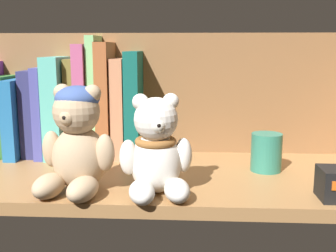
{
  "coord_description": "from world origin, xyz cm",
  "views": [
    {
      "loc": [
        7.43,
        -69.06,
        23.52
      ],
      "look_at": [
        3.4,
        0.0,
        10.35
      ],
      "focal_mm": 44.44,
      "sensor_mm": 36.0,
      "label": 1
    }
  ],
  "objects_px": {
    "book_8": "(75,107)",
    "book_11": "(108,100)",
    "book_4": "(22,116)",
    "book_10": "(96,97)",
    "book_3": "(8,115)",
    "book_9": "(86,100)",
    "book_12": "(121,107)",
    "book_6": "(47,111)",
    "teddy_bear_larger": "(77,141)",
    "book_13": "(135,104)",
    "teddy_bear_smaller": "(156,152)",
    "book_5": "(35,112)",
    "pillar_candle": "(266,152)",
    "book_7": "(61,106)"
  },
  "relations": [
    {
      "from": "book_9",
      "to": "book_10",
      "type": "relative_size",
      "value": 0.93
    },
    {
      "from": "book_7",
      "to": "book_12",
      "type": "relative_size",
      "value": 1.01
    },
    {
      "from": "book_4",
      "to": "book_5",
      "type": "xyz_separation_m",
      "value": [
        0.03,
        0.0,
        0.01
      ]
    },
    {
      "from": "teddy_bear_larger",
      "to": "pillar_candle",
      "type": "xyz_separation_m",
      "value": [
        0.3,
        0.12,
        -0.04
      ]
    },
    {
      "from": "book_6",
      "to": "book_8",
      "type": "distance_m",
      "value": 0.06
    },
    {
      "from": "book_3",
      "to": "book_6",
      "type": "relative_size",
      "value": 0.9
    },
    {
      "from": "book_4",
      "to": "book_12",
      "type": "height_order",
      "value": "book_12"
    },
    {
      "from": "book_9",
      "to": "teddy_bear_larger",
      "type": "height_order",
      "value": "book_9"
    },
    {
      "from": "book_6",
      "to": "book_12",
      "type": "xyz_separation_m",
      "value": [
        0.15,
        0.0,
        0.01
      ]
    },
    {
      "from": "book_3",
      "to": "teddy_bear_smaller",
      "type": "relative_size",
      "value": 1.06
    },
    {
      "from": "book_3",
      "to": "book_10",
      "type": "bearing_deg",
      "value": 0.0
    },
    {
      "from": "book_7",
      "to": "pillar_candle",
      "type": "relative_size",
      "value": 2.94
    },
    {
      "from": "teddy_bear_larger",
      "to": "book_13",
      "type": "bearing_deg",
      "value": 74.92
    },
    {
      "from": "book_9",
      "to": "book_11",
      "type": "xyz_separation_m",
      "value": [
        0.04,
        0.0,
        0.0
      ]
    },
    {
      "from": "book_6",
      "to": "book_8",
      "type": "height_order",
      "value": "book_8"
    },
    {
      "from": "book_4",
      "to": "book_6",
      "type": "relative_size",
      "value": 0.87
    },
    {
      "from": "book_8",
      "to": "book_12",
      "type": "relative_size",
      "value": 0.99
    },
    {
      "from": "book_4",
      "to": "teddy_bear_larger",
      "type": "distance_m",
      "value": 0.28
    },
    {
      "from": "book_8",
      "to": "book_11",
      "type": "height_order",
      "value": "book_11"
    },
    {
      "from": "book_3",
      "to": "teddy_bear_larger",
      "type": "height_order",
      "value": "teddy_bear_larger"
    },
    {
      "from": "book_4",
      "to": "book_6",
      "type": "height_order",
      "value": "book_6"
    },
    {
      "from": "book_9",
      "to": "book_12",
      "type": "distance_m",
      "value": 0.07
    },
    {
      "from": "teddy_bear_larger",
      "to": "book_3",
      "type": "bearing_deg",
      "value": 132.9
    },
    {
      "from": "book_5",
      "to": "book_13",
      "type": "height_order",
      "value": "book_13"
    },
    {
      "from": "book_5",
      "to": "book_9",
      "type": "bearing_deg",
      "value": 0.0
    },
    {
      "from": "book_3",
      "to": "book_13",
      "type": "height_order",
      "value": "book_13"
    },
    {
      "from": "book_4",
      "to": "teddy_bear_smaller",
      "type": "height_order",
      "value": "book_4"
    },
    {
      "from": "book_8",
      "to": "pillar_candle",
      "type": "bearing_deg",
      "value": -14.67
    },
    {
      "from": "book_4",
      "to": "book_13",
      "type": "bearing_deg",
      "value": 0.0
    },
    {
      "from": "book_5",
      "to": "book_4",
      "type": "bearing_deg",
      "value": 180.0
    },
    {
      "from": "book_10",
      "to": "teddy_bear_larger",
      "type": "distance_m",
      "value": 0.22
    },
    {
      "from": "book_8",
      "to": "book_11",
      "type": "bearing_deg",
      "value": 0.0
    },
    {
      "from": "book_7",
      "to": "book_4",
      "type": "bearing_deg",
      "value": 180.0
    },
    {
      "from": "book_6",
      "to": "book_13",
      "type": "xyz_separation_m",
      "value": [
        0.18,
        0.0,
        0.02
      ]
    },
    {
      "from": "book_5",
      "to": "teddy_bear_smaller",
      "type": "height_order",
      "value": "book_5"
    },
    {
      "from": "book_10",
      "to": "book_12",
      "type": "bearing_deg",
      "value": 0.0
    },
    {
      "from": "book_9",
      "to": "book_12",
      "type": "xyz_separation_m",
      "value": [
        0.07,
        0.0,
        -0.01
      ]
    },
    {
      "from": "book_8",
      "to": "teddy_bear_smaller",
      "type": "distance_m",
      "value": 0.29
    },
    {
      "from": "book_3",
      "to": "teddy_bear_smaller",
      "type": "xyz_separation_m",
      "value": [
        0.32,
        -0.22,
        -0.02
      ]
    },
    {
      "from": "book_8",
      "to": "book_12",
      "type": "xyz_separation_m",
      "value": [
        0.09,
        0.0,
        0.0
      ]
    },
    {
      "from": "teddy_bear_larger",
      "to": "book_11",
      "type": "bearing_deg",
      "value": 88.88
    },
    {
      "from": "book_4",
      "to": "book_10",
      "type": "relative_size",
      "value": 0.65
    },
    {
      "from": "book_9",
      "to": "book_4",
      "type": "bearing_deg",
      "value": 180.0
    },
    {
      "from": "book_5",
      "to": "book_9",
      "type": "distance_m",
      "value": 0.11
    },
    {
      "from": "book_9",
      "to": "book_11",
      "type": "bearing_deg",
      "value": 0.0
    },
    {
      "from": "book_12",
      "to": "book_13",
      "type": "xyz_separation_m",
      "value": [
        0.03,
        0.0,
        0.01
      ]
    },
    {
      "from": "book_4",
      "to": "book_6",
      "type": "distance_m",
      "value": 0.05
    },
    {
      "from": "book_6",
      "to": "teddy_bear_smaller",
      "type": "height_order",
      "value": "book_6"
    },
    {
      "from": "book_13",
      "to": "book_7",
      "type": "bearing_deg",
      "value": 180.0
    },
    {
      "from": "book_4",
      "to": "book_7",
      "type": "distance_m",
      "value": 0.08
    }
  ]
}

